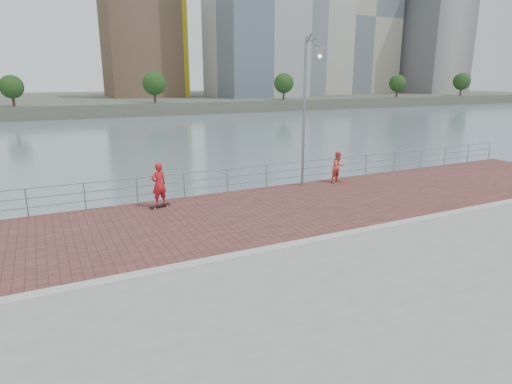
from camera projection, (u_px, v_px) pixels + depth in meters
name	position (u px, v px, depth m)	size (l,w,h in m)	color
water	(284.00, 304.00, 13.86)	(400.00, 400.00, 0.00)	slate
seawall	(401.00, 367.00, 9.28)	(40.00, 24.00, 2.00)	gray
brick_lane	(237.00, 215.00, 16.45)	(40.00, 6.80, 0.02)	brown
curb	(285.00, 246.00, 13.34)	(40.00, 0.40, 0.06)	#B7B5AD
far_shore	(62.00, 101.00, 119.31)	(320.00, 95.00, 2.50)	#4C5142
guardrail	(206.00, 180.00, 19.21)	(39.06, 0.06, 1.13)	#8C9EA8
street_lamp	(311.00, 86.00, 19.41)	(0.49, 1.43, 6.75)	slate
skateboard	(160.00, 205.00, 17.38)	(0.88, 0.43, 0.10)	black
skateboarder	(159.00, 184.00, 17.16)	(0.64, 0.42, 1.75)	red
bystander	(338.00, 167.00, 21.45)	(0.76, 0.59, 1.56)	#ED5445
shoreline_trees	(189.00, 83.00, 88.40)	(169.50, 5.15, 6.87)	#473323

